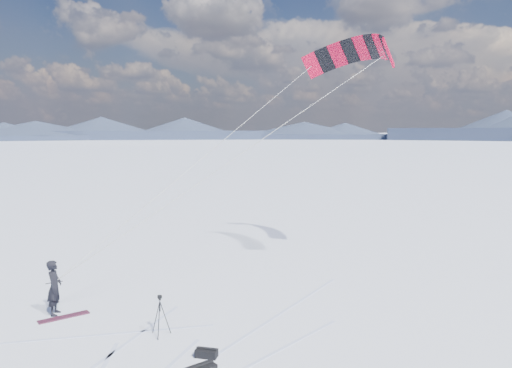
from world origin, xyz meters
name	(u,v)px	position (x,y,z in m)	size (l,w,h in m)	color
ground	(118,348)	(0.00, 0.00, 0.00)	(1800.00, 1800.00, 0.00)	white
horizon_hills	(115,233)	(0.00, 0.00, 3.34)	(704.00, 704.42, 8.38)	#1F2A3C
snow_tracks	(105,360)	(-0.41, -0.64, 0.00)	(17.62, 14.39, 0.01)	#ADB9E0
snowkiter	(56,314)	(-1.70, 3.50, 0.00)	(0.68, 0.45, 1.86)	black
snowboard	(64,317)	(-1.44, 3.06, 0.02)	(1.63, 0.30, 0.04)	maroon
tripod	(160,310)	(1.28, 0.49, 0.81)	(0.55, 0.60, 1.25)	black
gear_bag_b	(206,353)	(2.19, -1.44, 0.12)	(0.66, 0.58, 0.27)	black
power_kite	(353,55)	(11.34, 6.04, 9.62)	(14.27, 5.53, 9.40)	red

